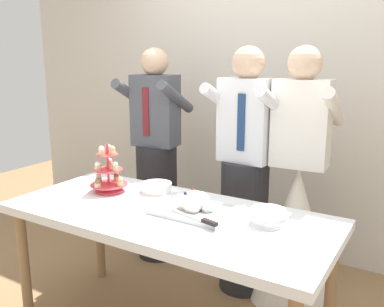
# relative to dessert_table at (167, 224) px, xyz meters

# --- Properties ---
(rear_wall) EXTENTS (5.20, 0.10, 2.90)m
(rear_wall) POSITION_rel_dessert_table_xyz_m (0.00, 1.47, 0.75)
(rear_wall) COLOR beige
(rear_wall) RESTS_ON ground_plane
(dessert_table) EXTENTS (1.80, 0.80, 0.78)m
(dessert_table) POSITION_rel_dessert_table_xyz_m (0.00, 0.00, 0.00)
(dessert_table) COLOR silver
(dessert_table) RESTS_ON ground_plane
(cupcake_stand) EXTENTS (0.23, 0.23, 0.31)m
(cupcake_stand) POSITION_rel_dessert_table_xyz_m (-0.51, 0.10, 0.19)
(cupcake_stand) COLOR #D83F4C
(cupcake_stand) RESTS_ON dessert_table
(main_cake_tray) EXTENTS (0.43, 0.33, 0.12)m
(main_cake_tray) POSITION_rel_dessert_table_xyz_m (0.14, 0.06, 0.11)
(main_cake_tray) COLOR silver
(main_cake_tray) RESTS_ON dessert_table
(plate_stack) EXTENTS (0.18, 0.18, 0.08)m
(plate_stack) POSITION_rel_dessert_table_xyz_m (0.53, 0.12, 0.11)
(plate_stack) COLOR white
(plate_stack) RESTS_ON dessert_table
(round_cake) EXTENTS (0.24, 0.24, 0.07)m
(round_cake) POSITION_rel_dessert_table_xyz_m (-0.23, 0.22, 0.10)
(round_cake) COLOR white
(round_cake) RESTS_ON dessert_table
(person_groom) EXTENTS (0.49, 0.52, 1.66)m
(person_groom) POSITION_rel_dessert_table_xyz_m (0.14, 0.72, 0.05)
(person_groom) COLOR #232328
(person_groom) RESTS_ON ground_plane
(person_bride) EXTENTS (0.56, 0.56, 1.66)m
(person_bride) POSITION_rel_dessert_table_xyz_m (0.48, 0.77, -0.12)
(person_bride) COLOR white
(person_bride) RESTS_ON ground_plane
(person_guest) EXTENTS (0.51, 0.53, 1.66)m
(person_guest) POSITION_rel_dessert_table_xyz_m (-0.67, 0.82, 0.05)
(person_guest) COLOR #232328
(person_guest) RESTS_ON ground_plane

